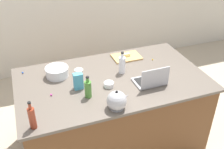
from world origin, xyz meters
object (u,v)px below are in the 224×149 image
(butter_stick_left, at_px, (125,55))
(ramekin_small, at_px, (79,72))
(kettle, at_px, (117,101))
(ramekin_medium, at_px, (109,84))
(bottle_vinegar, at_px, (122,64))
(mixing_bowl_large, at_px, (57,72))
(cutting_board, at_px, (127,57))
(laptop, at_px, (151,80))
(bottle_olive, at_px, (88,89))
(bottle_soy, at_px, (32,118))
(candy_bag, at_px, (78,81))

(butter_stick_left, height_order, ramekin_small, butter_stick_left)
(kettle, xyz_separation_m, ramekin_medium, (0.05, 0.34, -0.05))
(bottle_vinegar, relative_size, butter_stick_left, 2.22)
(butter_stick_left, xyz_separation_m, ramekin_small, (-0.61, -0.16, -0.01))
(mixing_bowl_large, bearing_deg, cutting_board, 8.80)
(laptop, xyz_separation_m, cutting_board, (-0.01, 0.61, -0.04))
(bottle_vinegar, relative_size, ramekin_small, 2.53)
(ramekin_small, bearing_deg, bottle_olive, -92.30)
(bottle_olive, bearing_deg, butter_stick_left, 43.57)
(mixing_bowl_large, relative_size, bottle_vinegar, 1.00)
(bottle_vinegar, distance_m, cutting_board, 0.36)
(laptop, xyz_separation_m, ramekin_small, (-0.63, 0.45, -0.02))
(laptop, relative_size, kettle, 1.46)
(butter_stick_left, distance_m, ramekin_medium, 0.64)
(ramekin_small, height_order, ramekin_medium, ramekin_medium)
(kettle, relative_size, cutting_board, 0.64)
(bottle_soy, xyz_separation_m, kettle, (0.72, 0.00, -0.02))
(bottle_vinegar, height_order, candy_bag, bottle_vinegar)
(bottle_olive, xyz_separation_m, ramekin_medium, (0.24, 0.09, -0.06))
(laptop, distance_m, bottle_vinegar, 0.37)
(cutting_board, bearing_deg, butter_stick_left, 180.00)
(laptop, xyz_separation_m, bottle_soy, (-1.18, -0.24, 0.06))
(bottle_vinegar, height_order, ramekin_medium, bottle_vinegar)
(laptop, bearing_deg, bottle_vinegar, 121.28)
(bottle_soy, bearing_deg, ramekin_medium, 24.06)
(cutting_board, bearing_deg, ramekin_medium, -128.64)
(ramekin_medium, bearing_deg, candy_bag, 166.02)
(ramekin_small, relative_size, ramekin_medium, 0.98)
(mixing_bowl_large, height_order, bottle_soy, bottle_soy)
(mixing_bowl_large, bearing_deg, candy_bag, -62.57)
(bottle_soy, height_order, ramekin_medium, bottle_soy)
(kettle, bearing_deg, bottle_olive, 127.37)
(kettle, relative_size, ramekin_small, 2.21)
(mixing_bowl_large, xyz_separation_m, ramekin_medium, (0.45, -0.37, -0.03))
(ramekin_small, height_order, candy_bag, candy_bag)
(bottle_soy, bearing_deg, bottle_vinegar, 29.04)
(mixing_bowl_large, distance_m, bottle_olive, 0.51)
(laptop, bearing_deg, kettle, -152.73)
(kettle, relative_size, butter_stick_left, 1.94)
(cutting_board, distance_m, ramekin_small, 0.64)
(bottle_olive, distance_m, ramekin_small, 0.44)
(bottle_vinegar, bearing_deg, ramekin_medium, -137.17)
(mixing_bowl_large, distance_m, ramekin_medium, 0.58)
(bottle_soy, bearing_deg, mixing_bowl_large, 65.77)
(cutting_board, bearing_deg, laptop, -88.98)
(kettle, xyz_separation_m, butter_stick_left, (0.44, 0.84, -0.04))
(laptop, distance_m, mixing_bowl_large, 0.98)
(bottle_vinegar, bearing_deg, kettle, -116.40)
(bottle_olive, relative_size, bottle_soy, 0.87)
(candy_bag, bearing_deg, kettle, -59.55)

